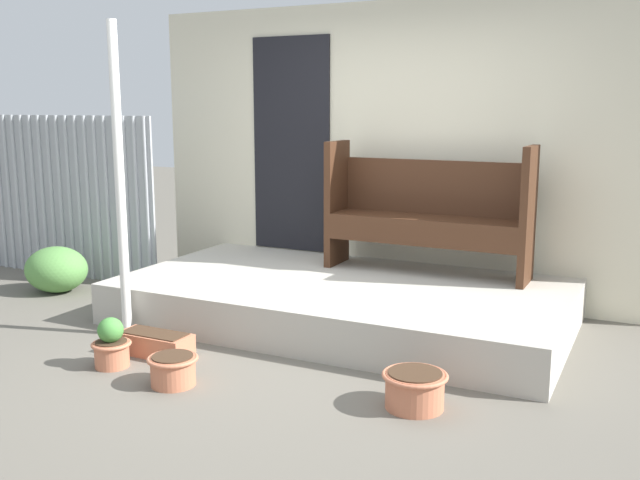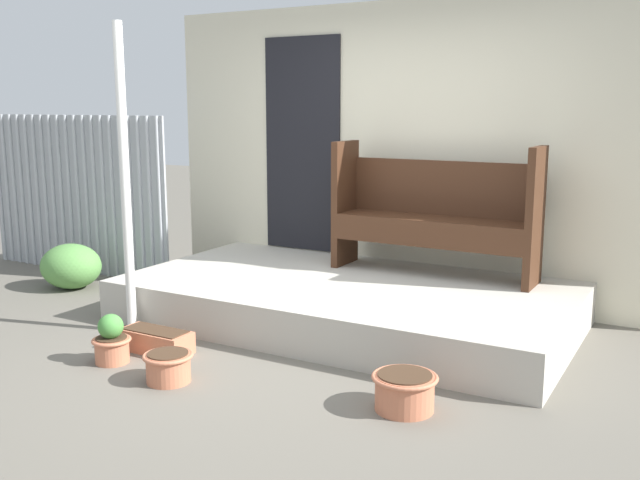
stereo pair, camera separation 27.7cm
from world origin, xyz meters
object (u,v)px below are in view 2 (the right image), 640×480
Objects in this scene: planter_box_rect at (156,341)px; shrub_by_fence at (71,266)px; flower_pot_middle at (168,366)px; flower_pot_left at (112,342)px; flower_pot_right at (405,390)px; support_post at (125,182)px; bench at (435,209)px.

planter_box_rect is 2.14m from shrub_by_fence.
flower_pot_middle is 0.54× the size of shrub_by_fence.
flower_pot_left reaches higher than planter_box_rect.
flower_pot_right is at bearing 7.26° from flower_pot_left.
shrub_by_fence reaches higher than planter_box_rect.
planter_box_rect is 0.89× the size of shrub_by_fence.
support_post is 2.46m from bench.
support_post is 6.04× the size of flower_pot_right.
planter_box_rect is at bearing -124.91° from bench.
flower_pot_right is at bearing -73.35° from bench.
shrub_by_fence is (-2.37, 1.35, 0.11)m from flower_pot_middle.
support_post reaches higher than flower_pot_middle.
shrub_by_fence is at bearing -163.44° from bench.
flower_pot_middle is at bearing -110.83° from bench.
flower_pot_left is 0.57m from flower_pot_middle.
shrub_by_fence is at bearing 154.09° from support_post.
bench is 2.16m from flower_pot_right.
flower_pot_left is at bearing -108.89° from planter_box_rect.
bench is at bearing 16.00° from shrub_by_fence.
support_post reaches higher than shrub_by_fence.
support_post is at bearing -137.50° from bench.
planter_box_rect is at bearing 139.34° from flower_pot_middle.
bench is 5.04× the size of flower_pot_left.
bench is 2.46m from planter_box_rect.
planter_box_rect is at bearing -28.54° from support_post.
flower_pot_right is 1.91m from planter_box_rect.
support_post is at bearing 172.50° from flower_pot_right.
flower_pot_left reaches higher than flower_pot_right.
support_post is at bearing 122.61° from flower_pot_left.
shrub_by_fence is (-1.91, 0.96, 0.13)m from planter_box_rect.
flower_pot_left is 2.21m from shrub_by_fence.
flower_pot_middle is (-0.89, -2.28, -0.77)m from bench.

